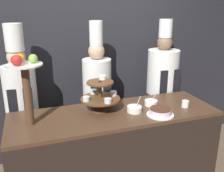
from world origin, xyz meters
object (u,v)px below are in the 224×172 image
object	(u,v)px
tiered_stand	(100,95)
cup_white	(185,104)
chef_center_right	(162,84)
chef_center_left	(97,92)
cake_round	(160,112)
serving_bowl_near	(134,109)
fruit_pedestal	(25,78)
serving_bowl_far	(151,103)
chef_left	(21,100)

from	to	relation	value
tiered_stand	cup_white	bearing A→B (deg)	-13.29
chef_center_right	chef_center_left	bearing A→B (deg)	180.00
cup_white	cake_round	bearing A→B (deg)	-164.75
chef_center_left	cake_round	bearing A→B (deg)	-61.91
cake_round	tiered_stand	bearing A→B (deg)	149.93
serving_bowl_near	chef_center_left	bearing A→B (deg)	108.63
fruit_pedestal	chef_center_left	distance (m)	1.07
fruit_pedestal	cake_round	size ratio (longest dim) A/B	2.44
cake_round	serving_bowl_far	distance (m)	0.26
tiered_stand	cup_white	size ratio (longest dim) A/B	5.41
chef_left	chef_center_right	size ratio (longest dim) A/B	0.99
serving_bowl_near	chef_center_right	xyz separation A→B (m)	(0.68, 0.63, 0.00)
serving_bowl_far	chef_center_left	bearing A→B (deg)	130.63
tiered_stand	fruit_pedestal	distance (m)	0.75
serving_bowl_near	tiered_stand	bearing A→B (deg)	155.16
chef_center_right	serving_bowl_near	bearing A→B (deg)	-137.00
tiered_stand	serving_bowl_far	size ratio (longest dim) A/B	2.57
cup_white	serving_bowl_near	distance (m)	0.56
chef_center_left	fruit_pedestal	bearing A→B (deg)	-143.40
fruit_pedestal	serving_bowl_far	world-z (taller)	fruit_pedestal
tiered_stand	cake_round	xyz separation A→B (m)	(0.52, -0.30, -0.13)
fruit_pedestal	cup_white	world-z (taller)	fruit_pedestal
cup_white	chef_center_left	bearing A→B (deg)	138.10
chef_left	chef_center_right	xyz separation A→B (m)	(1.77, -0.00, 0.00)
cake_round	chef_center_left	size ratio (longest dim) A/B	0.15
serving_bowl_far	cake_round	bearing A→B (deg)	-97.25
serving_bowl_near	chef_center_left	world-z (taller)	chef_center_left
chef_left	cup_white	bearing A→B (deg)	-22.85
chef_left	chef_center_left	size ratio (longest dim) A/B	0.99
chef_left	chef_center_left	distance (m)	0.87
fruit_pedestal	chef_center_right	distance (m)	1.83
tiered_stand	serving_bowl_near	size ratio (longest dim) A/B	2.52
tiered_stand	chef_center_left	size ratio (longest dim) A/B	0.22
cake_round	serving_bowl_far	bearing A→B (deg)	82.75
tiered_stand	chef_center_right	world-z (taller)	chef_center_right
serving_bowl_far	chef_center_right	distance (m)	0.69
cake_round	chef_left	xyz separation A→B (m)	(-1.30, 0.79, -0.00)
cake_round	serving_bowl_far	xyz separation A→B (m)	(0.03, 0.26, -0.01)
cup_white	serving_bowl_far	size ratio (longest dim) A/B	0.47
serving_bowl_near	serving_bowl_far	bearing A→B (deg)	23.11
fruit_pedestal	chef_center_left	bearing A→B (deg)	36.60
serving_bowl_near	chef_left	distance (m)	1.26
fruit_pedestal	chef_left	xyz separation A→B (m)	(-0.08, 0.59, -0.41)
cake_round	chef_center_right	world-z (taller)	chef_center_right
tiered_stand	fruit_pedestal	xyz separation A→B (m)	(-0.69, -0.10, 0.27)
fruit_pedestal	chef_left	distance (m)	0.72
tiered_stand	chef_center_left	distance (m)	0.52
tiered_stand	fruit_pedestal	bearing A→B (deg)	-171.59
cup_white	chef_left	size ratio (longest dim) A/B	0.04
fruit_pedestal	serving_bowl_near	size ratio (longest dim) A/B	4.07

